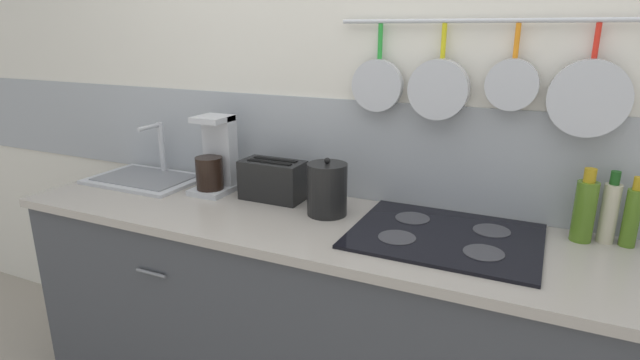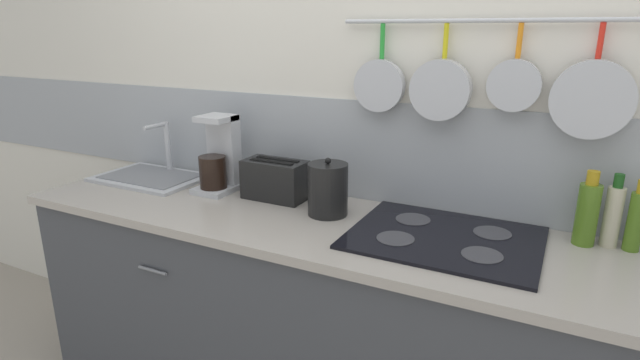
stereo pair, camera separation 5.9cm
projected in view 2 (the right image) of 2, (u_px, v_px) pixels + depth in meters
wall_back at (385, 120)px, 2.03m from camera, size 7.20×0.14×2.60m
cabinet_base at (346, 341)px, 1.97m from camera, size 2.73×0.61×0.90m
countertop at (347, 231)px, 1.83m from camera, size 2.77×0.63×0.03m
sink_basin at (152, 175)px, 2.41m from camera, size 0.51×0.35×0.26m
coffee_maker at (219, 159)px, 2.21m from camera, size 0.16×0.19×0.34m
toaster at (275, 180)px, 2.11m from camera, size 0.28×0.14×0.17m
kettle at (328, 189)px, 1.92m from camera, size 0.16×0.16×0.23m
cooktop at (444, 238)px, 1.72m from camera, size 0.63×0.50×0.01m
bottle_dish_soap at (587, 213)px, 1.65m from camera, size 0.07×0.07×0.26m
bottle_olive_oil at (613, 215)px, 1.63m from camera, size 0.06×0.06×0.25m
bottle_vinegar at (636, 220)px, 1.60m from camera, size 0.05×0.05×0.24m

